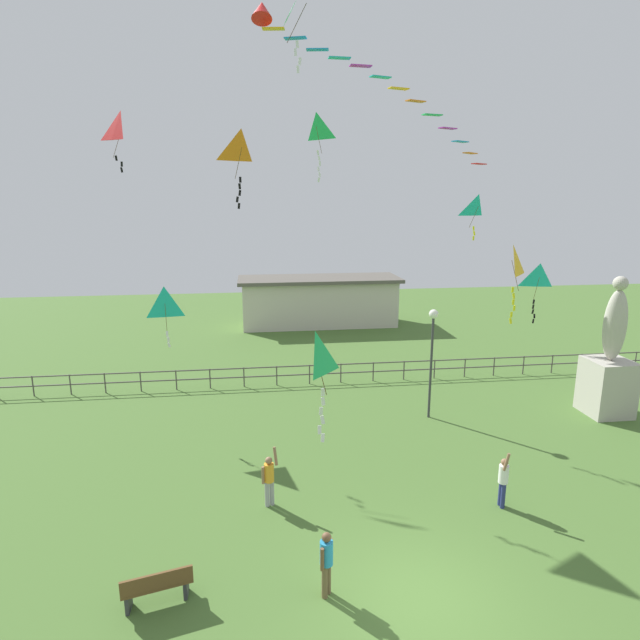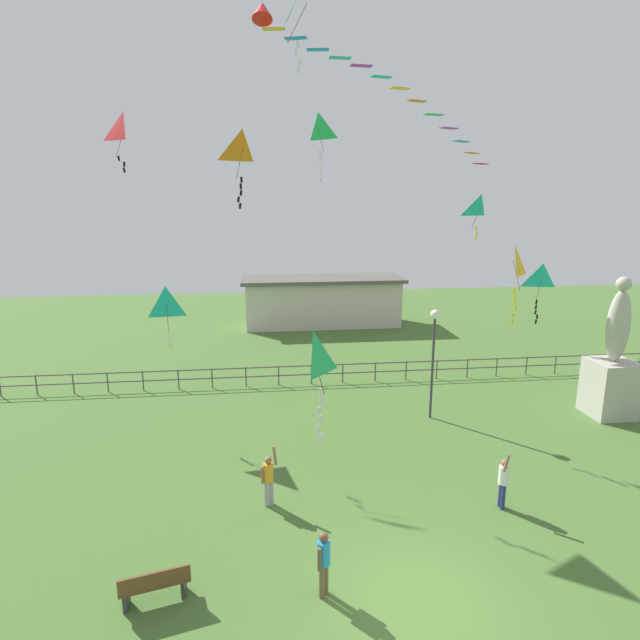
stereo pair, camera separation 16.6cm
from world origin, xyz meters
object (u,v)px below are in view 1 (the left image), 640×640
(person_0, at_px, (326,560))
(kite_8, at_px, (316,129))
(kite_1, at_px, (122,129))
(kite_4, at_px, (165,305))
(person_1, at_px, (503,479))
(kite_7, at_px, (306,6))
(kite_6, at_px, (512,263))
(lamppost, at_px, (432,340))
(kite_2, at_px, (539,279))
(kite_3, at_px, (242,150))
(person_2, at_px, (269,477))
(kite_0, at_px, (316,359))
(kite_5, at_px, (478,208))
(park_bench, at_px, (157,586))
(streamer_kite, at_px, (294,31))
(statue_monument, at_px, (609,371))

(person_0, xyz_separation_m, kite_8, (1.35, 12.64, 10.55))
(kite_1, height_order, kite_4, kite_1)
(person_1, height_order, kite_7, kite_7)
(person_1, xyz_separation_m, kite_1, (-11.81, 9.81, 10.41))
(kite_6, relative_size, kite_7, 1.15)
(lamppost, height_order, kite_2, kite_2)
(kite_3, bearing_deg, kite_6, -10.50)
(person_1, bearing_deg, person_2, 172.10)
(kite_0, xyz_separation_m, kite_7, (0.39, 5.32, 8.74))
(kite_5, relative_size, kite_7, 0.84)
(kite_0, distance_m, kite_1, 14.45)
(lamppost, distance_m, park_bench, 13.01)
(kite_7, bearing_deg, kite_6, 3.93)
(lamppost, bearing_deg, streamer_kite, -156.58)
(lamppost, bearing_deg, kite_4, 179.28)
(lamppost, distance_m, kite_6, 4.34)
(kite_0, distance_m, kite_5, 14.81)
(person_1, xyz_separation_m, kite_3, (-7.11, 5.79, 9.33))
(park_bench, height_order, kite_1, kite_1)
(person_0, distance_m, kite_6, 11.49)
(person_1, height_order, streamer_kite, streamer_kite)
(streamer_kite, bearing_deg, kite_0, -90.76)
(streamer_kite, bearing_deg, kite_5, 34.66)
(person_2, relative_size, kite_6, 0.65)
(statue_monument, xyz_separation_m, person_2, (-13.89, -4.85, -0.95))
(person_2, relative_size, kite_4, 0.76)
(statue_monument, height_order, streamer_kite, streamer_kite)
(statue_monument, distance_m, lamppost, 7.45)
(statue_monument, bearing_deg, kite_1, 168.04)
(lamppost, bearing_deg, kite_0, -124.81)
(kite_8, height_order, streamer_kite, streamer_kite)
(park_bench, relative_size, kite_1, 0.68)
(kite_2, bearing_deg, statue_monument, -46.25)
(person_1, bearing_deg, kite_3, 140.87)
(lamppost, xyz_separation_m, person_1, (-0.03, -6.32, -2.36))
(kite_1, height_order, kite_3, kite_1)
(kite_6, bearing_deg, kite_2, 49.17)
(kite_8, distance_m, streamer_kite, 6.41)
(park_bench, distance_m, streamer_kite, 14.85)
(person_2, bearing_deg, lamppost, 39.35)
(person_1, height_order, kite_6, kite_6)
(kite_2, xyz_separation_m, streamer_kite, (-10.69, -4.01, 8.04))
(park_bench, bearing_deg, kite_0, 13.15)
(person_1, relative_size, streamer_kite, 0.22)
(kite_6, bearing_deg, kite_5, 77.83)
(lamppost, xyz_separation_m, kite_7, (-5.19, -2.69, 10.67))
(kite_2, xyz_separation_m, kite_6, (-3.32, -3.84, 1.18))
(kite_7, bearing_deg, lamppost, 27.42)
(park_bench, height_order, kite_6, kite_6)
(person_1, bearing_deg, park_bench, -164.52)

